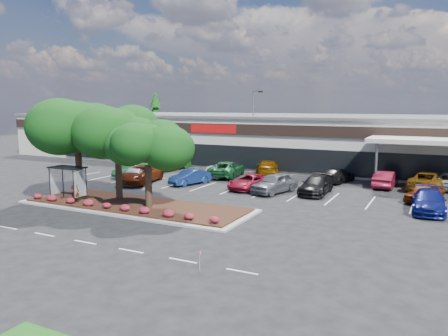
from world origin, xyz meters
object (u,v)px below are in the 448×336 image
at_px(light_pole, 254,133).
at_px(car_0, 134,170).
at_px(car_1, 140,174).
at_px(survey_stake, 200,258).

height_order(light_pole, car_0, light_pole).
distance_m(car_0, car_1, 3.45).
height_order(car_0, car_1, car_1).
xyz_separation_m(light_pole, survey_stake, (11.15, -32.66, -3.50)).
distance_m(light_pole, survey_stake, 34.68).
bearing_deg(survey_stake, car_0, 134.41).
height_order(light_pole, survey_stake, light_pole).
bearing_deg(car_0, survey_stake, -23.06).
relative_size(light_pole, survey_stake, 9.61).
bearing_deg(light_pole, survey_stake, -71.15).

